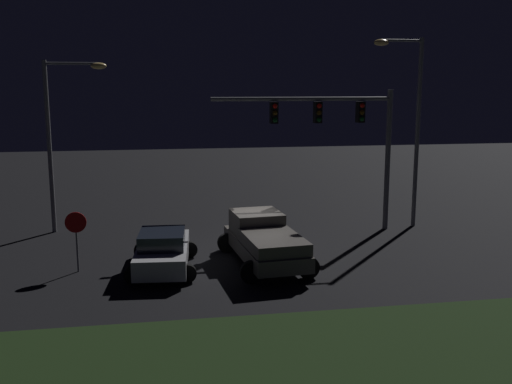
# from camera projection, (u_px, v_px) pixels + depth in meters

# --- Properties ---
(ground_plane) EXTENTS (80.00, 80.00, 0.00)m
(ground_plane) POSITION_uv_depth(u_px,v_px,m) (252.00, 253.00, 23.78)
(ground_plane) COLOR black
(grass_median) EXTENTS (21.61, 5.34, 0.10)m
(grass_median) POSITION_uv_depth(u_px,v_px,m) (314.00, 355.00, 14.65)
(grass_median) COLOR black
(grass_median) RESTS_ON ground_plane
(pickup_truck) EXTENTS (3.21, 5.56, 1.80)m
(pickup_truck) POSITION_uv_depth(u_px,v_px,m) (264.00, 238.00, 22.18)
(pickup_truck) COLOR #514C47
(pickup_truck) RESTS_ON ground_plane
(car_sedan) EXTENTS (2.72, 4.53, 1.51)m
(car_sedan) POSITION_uv_depth(u_px,v_px,m) (163.00, 251.00, 21.39)
(car_sedan) COLOR #B7B7BC
(car_sedan) RESTS_ON ground_plane
(traffic_signal_gantry) EXTENTS (8.32, 0.56, 6.50)m
(traffic_signal_gantry) POSITION_uv_depth(u_px,v_px,m) (338.00, 126.00, 26.43)
(traffic_signal_gantry) COLOR slate
(traffic_signal_gantry) RESTS_ON ground_plane
(street_lamp_left) EXTENTS (2.78, 0.44, 7.80)m
(street_lamp_left) POSITION_uv_depth(u_px,v_px,m) (61.00, 125.00, 26.33)
(street_lamp_left) COLOR slate
(street_lamp_left) RESTS_ON ground_plane
(street_lamp_right) EXTENTS (2.40, 0.44, 8.85)m
(street_lamp_right) POSITION_uv_depth(u_px,v_px,m) (410.00, 111.00, 27.27)
(street_lamp_right) COLOR slate
(street_lamp_right) RESTS_ON ground_plane
(stop_sign) EXTENTS (0.76, 0.08, 2.23)m
(stop_sign) POSITION_uv_depth(u_px,v_px,m) (76.00, 230.00, 21.05)
(stop_sign) COLOR slate
(stop_sign) RESTS_ON ground_plane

